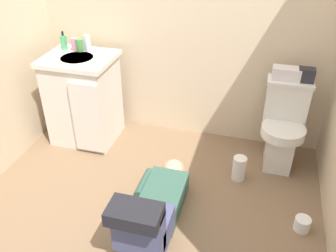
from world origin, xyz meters
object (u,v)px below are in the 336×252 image
at_px(soap_dispenser, 64,42).
at_px(toilet_paper_roll, 302,224).
at_px(vanity_cabinet, 84,98).
at_px(person_plumber, 154,207).
at_px(paper_towel_roll, 239,168).
at_px(toilet, 283,126).
at_px(bottle_pink, 74,44).
at_px(toiletry_bag, 306,75).
at_px(bottle_clear, 87,43).
at_px(tissue_box, 286,73).
at_px(faucet, 85,45).
at_px(bottle_green, 79,45).

height_order(soap_dispenser, toilet_paper_roll, soap_dispenser).
height_order(vanity_cabinet, person_plumber, vanity_cabinet).
relative_size(vanity_cabinet, paper_towel_roll, 3.89).
xyz_separation_m(toilet, bottle_pink, (-1.87, 0.05, 0.51)).
xyz_separation_m(toiletry_bag, soap_dispenser, (-2.07, -0.04, 0.08)).
relative_size(soap_dispenser, toilet_paper_roll, 1.51).
bearing_deg(soap_dispenser, bottle_clear, 6.34).
distance_m(person_plumber, toiletry_bag, 1.56).
distance_m(toilet, bottle_clear, 1.83).
xyz_separation_m(tissue_box, toiletry_bag, (0.15, 0.00, 0.01)).
bearing_deg(tissue_box, paper_towel_roll, -121.88).
xyz_separation_m(faucet, tissue_box, (1.73, 0.02, -0.07)).
relative_size(toilet, paper_towel_roll, 3.56).
height_order(tissue_box, bottle_green, bottle_green).
distance_m(vanity_cabinet, faucet, 0.47).
bearing_deg(soap_dispenser, person_plumber, -42.31).
relative_size(vanity_cabinet, toilet_paper_roll, 7.45).
height_order(vanity_cabinet, bottle_green, bottle_green).
relative_size(toilet, person_plumber, 0.70).
xyz_separation_m(bottle_pink, bottle_clear, (0.12, 0.02, 0.02)).
bearing_deg(toiletry_bag, bottle_pink, -178.89).
distance_m(toilet, bottle_green, 1.89).
relative_size(toiletry_bag, soap_dispenser, 0.75).
bearing_deg(toiletry_bag, faucet, -179.43).
bearing_deg(bottle_clear, tissue_box, 0.48).
bearing_deg(person_plumber, toilet, 50.52).
relative_size(bottle_clear, paper_towel_roll, 0.69).
distance_m(person_plumber, tissue_box, 1.47).
bearing_deg(vanity_cabinet, bottle_clear, 80.77).
distance_m(vanity_cabinet, soap_dispenser, 0.52).
height_order(toiletry_bag, bottle_green, bottle_green).
distance_m(tissue_box, bottle_clear, 1.70).
distance_m(faucet, toiletry_bag, 1.88).
height_order(faucet, tissue_box, faucet).
xyz_separation_m(toiletry_bag, toilet_paper_roll, (0.08, -0.84, -0.76)).
distance_m(toiletry_bag, bottle_pink, 1.97).
bearing_deg(faucet, bottle_green, -158.19).
xyz_separation_m(faucet, bottle_green, (-0.04, -0.02, 0.00)).
height_order(bottle_green, paper_towel_roll, bottle_green).
distance_m(bottle_pink, bottle_clear, 0.12).
distance_m(faucet, paper_towel_roll, 1.71).
xyz_separation_m(toilet, faucet, (-1.77, 0.07, 0.50)).
bearing_deg(paper_towel_roll, vanity_cabinet, 170.53).
bearing_deg(soap_dispenser, toiletry_bag, 1.07).
distance_m(vanity_cabinet, bottle_green, 0.48).
xyz_separation_m(toiletry_bag, bottle_clear, (-1.85, -0.01, 0.09)).
distance_m(tissue_box, soap_dispenser, 1.92).
xyz_separation_m(toilet, person_plumber, (-0.82, -0.99, -0.19)).
relative_size(faucet, tissue_box, 0.45).
height_order(soap_dispenser, paper_towel_roll, soap_dispenser).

